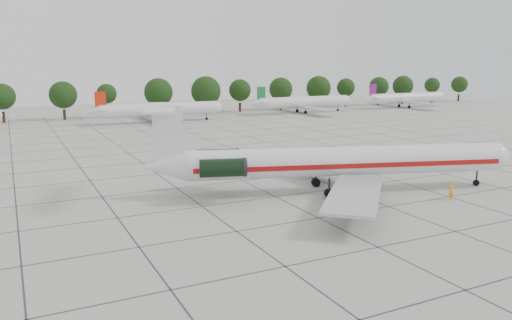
{
  "coord_description": "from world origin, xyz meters",
  "views": [
    {
      "loc": [
        -23.93,
        -43.52,
        13.54
      ],
      "look_at": [
        -0.96,
        2.57,
        3.5
      ],
      "focal_mm": 35.0,
      "sensor_mm": 36.0,
      "label": 1
    }
  ],
  "objects_px": {
    "ground_crew": "(451,190)",
    "main_airliner": "(328,161)",
    "bg_airliner_c": "(160,110)",
    "bg_airliner_e": "(407,98)",
    "bg_airliner_d": "(304,102)"
  },
  "relations": [
    {
      "from": "ground_crew",
      "to": "main_airliner",
      "type": "bearing_deg",
      "value": -67.22
    },
    {
      "from": "main_airliner",
      "to": "bg_airliner_c",
      "type": "xyz_separation_m",
      "value": [
        1.68,
        70.17,
        -0.42
      ]
    },
    {
      "from": "main_airliner",
      "to": "bg_airliner_c",
      "type": "bearing_deg",
      "value": 106.04
    },
    {
      "from": "bg_airliner_c",
      "to": "bg_airliner_e",
      "type": "relative_size",
      "value": 1.0
    },
    {
      "from": "main_airliner",
      "to": "ground_crew",
      "type": "xyz_separation_m",
      "value": [
        9.26,
        -8.18,
        -2.34
      ]
    },
    {
      "from": "main_airliner",
      "to": "bg_airliner_e",
      "type": "bearing_deg",
      "value": 60.22
    },
    {
      "from": "ground_crew",
      "to": "bg_airliner_c",
      "type": "relative_size",
      "value": 0.07
    },
    {
      "from": "ground_crew",
      "to": "bg_airliner_c",
      "type": "distance_m",
      "value": 78.74
    },
    {
      "from": "bg_airliner_c",
      "to": "bg_airliner_e",
      "type": "bearing_deg",
      "value": 3.24
    },
    {
      "from": "main_airliner",
      "to": "bg_airliner_c",
      "type": "distance_m",
      "value": 70.19
    },
    {
      "from": "bg_airliner_c",
      "to": "bg_airliner_e",
      "type": "xyz_separation_m",
      "value": [
        78.9,
        4.47,
        0.0
      ]
    },
    {
      "from": "ground_crew",
      "to": "bg_airliner_d",
      "type": "height_order",
      "value": "bg_airliner_d"
    },
    {
      "from": "bg_airliner_c",
      "to": "bg_airliner_e",
      "type": "distance_m",
      "value": 79.02
    },
    {
      "from": "bg_airliner_d",
      "to": "ground_crew",
      "type": "bearing_deg",
      "value": -112.43
    },
    {
      "from": "main_airliner",
      "to": "bg_airliner_c",
      "type": "relative_size",
      "value": 1.39
    }
  ]
}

